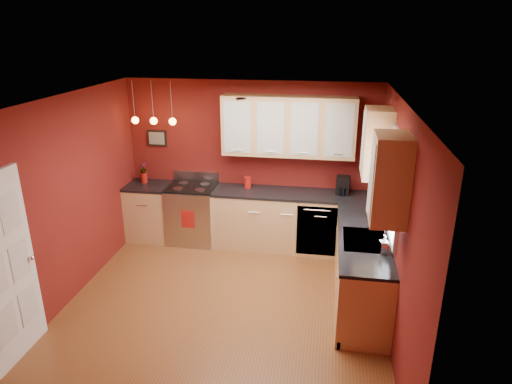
% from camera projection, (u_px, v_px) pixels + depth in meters
% --- Properties ---
extents(floor, '(4.20, 4.20, 0.00)m').
position_uv_depth(floor, '(224.00, 307.00, 5.81)').
color(floor, brown).
rests_on(floor, ground).
extents(ceiling, '(4.00, 4.20, 0.02)m').
position_uv_depth(ceiling, '(218.00, 102.00, 4.91)').
color(ceiling, beige).
rests_on(ceiling, wall_back).
extents(wall_back, '(4.00, 0.02, 2.60)m').
position_uv_depth(wall_back, '(251.00, 163.00, 7.31)').
color(wall_back, maroon).
rests_on(wall_back, floor).
extents(wall_front, '(4.00, 0.02, 2.60)m').
position_uv_depth(wall_front, '(156.00, 320.00, 3.42)').
color(wall_front, maroon).
rests_on(wall_front, floor).
extents(wall_left, '(0.02, 4.20, 2.60)m').
position_uv_depth(wall_left, '(64.00, 203.00, 5.66)').
color(wall_left, maroon).
rests_on(wall_left, floor).
extents(wall_right, '(0.02, 4.20, 2.60)m').
position_uv_depth(wall_right, '(396.00, 224.00, 5.06)').
color(wall_right, maroon).
rests_on(wall_right, floor).
extents(base_cabinets_back_left, '(0.70, 0.60, 0.90)m').
position_uv_depth(base_cabinets_back_left, '(151.00, 212.00, 7.57)').
color(base_cabinets_back_left, tan).
rests_on(base_cabinets_back_left, floor).
extents(base_cabinets_back_right, '(2.54, 0.60, 0.90)m').
position_uv_depth(base_cabinets_back_right, '(294.00, 222.00, 7.21)').
color(base_cabinets_back_right, tan).
rests_on(base_cabinets_back_right, floor).
extents(base_cabinets_right, '(0.60, 2.10, 0.90)m').
position_uv_depth(base_cabinets_right, '(361.00, 269.00, 5.82)').
color(base_cabinets_right, tan).
rests_on(base_cabinets_right, floor).
extents(counter_back_left, '(0.70, 0.62, 0.04)m').
position_uv_depth(counter_back_left, '(148.00, 186.00, 7.41)').
color(counter_back_left, black).
rests_on(counter_back_left, base_cabinets_back_left).
extents(counter_back_right, '(2.54, 0.62, 0.04)m').
position_uv_depth(counter_back_right, '(294.00, 194.00, 7.05)').
color(counter_back_right, black).
rests_on(counter_back_right, base_cabinets_back_right).
extents(counter_right, '(0.62, 2.10, 0.04)m').
position_uv_depth(counter_right, '(364.00, 236.00, 5.65)').
color(counter_right, black).
rests_on(counter_right, base_cabinets_right).
extents(gas_range, '(0.76, 0.64, 1.11)m').
position_uv_depth(gas_range, '(193.00, 213.00, 7.45)').
color(gas_range, '#ADADB1').
rests_on(gas_range, floor).
extents(dishwasher_front, '(0.60, 0.02, 0.80)m').
position_uv_depth(dishwasher_front, '(316.00, 231.00, 6.89)').
color(dishwasher_front, '#ADADB1').
rests_on(dishwasher_front, base_cabinets_back_right).
extents(sink, '(0.50, 0.70, 0.33)m').
position_uv_depth(sink, '(364.00, 241.00, 5.52)').
color(sink, gray).
rests_on(sink, counter_right).
extents(window, '(0.06, 1.02, 1.22)m').
position_uv_depth(window, '(394.00, 182.00, 5.21)').
color(window, white).
rests_on(window, wall_right).
extents(door_left_wall, '(0.12, 0.82, 2.05)m').
position_uv_depth(door_left_wall, '(6.00, 271.00, 4.64)').
color(door_left_wall, white).
rests_on(door_left_wall, floor).
extents(upper_cabinets_back, '(2.00, 0.35, 0.90)m').
position_uv_depth(upper_cabinets_back, '(288.00, 126.00, 6.83)').
color(upper_cabinets_back, tan).
rests_on(upper_cabinets_back, wall_back).
extents(upper_cabinets_right, '(0.35, 1.95, 0.90)m').
position_uv_depth(upper_cabinets_right, '(383.00, 159.00, 5.16)').
color(upper_cabinets_right, tan).
rests_on(upper_cabinets_right, wall_right).
extents(wall_picture, '(0.32, 0.03, 0.26)m').
position_uv_depth(wall_picture, '(157.00, 138.00, 7.40)').
color(wall_picture, black).
rests_on(wall_picture, wall_back).
extents(pendant_lights, '(0.71, 0.11, 0.66)m').
position_uv_depth(pendant_lights, '(154.00, 120.00, 6.96)').
color(pendant_lights, gray).
rests_on(pendant_lights, ceiling).
extents(red_canister, '(0.12, 0.12, 0.18)m').
position_uv_depth(red_canister, '(248.00, 182.00, 7.24)').
color(red_canister, '#A01511').
rests_on(red_canister, counter_back_right).
extents(red_vase, '(0.10, 0.10, 0.16)m').
position_uv_depth(red_vase, '(144.00, 178.00, 7.48)').
color(red_vase, '#A01511').
rests_on(red_vase, counter_back_left).
extents(flowers, '(0.14, 0.14, 0.18)m').
position_uv_depth(flowers, '(143.00, 169.00, 7.43)').
color(flowers, '#A01511').
rests_on(flowers, red_vase).
extents(coffee_maker, '(0.22, 0.22, 0.29)m').
position_uv_depth(coffee_maker, '(343.00, 186.00, 6.93)').
color(coffee_maker, black).
rests_on(coffee_maker, counter_back_right).
extents(soap_pump, '(0.12, 0.12, 0.22)m').
position_uv_depth(soap_pump, '(384.00, 244.00, 5.16)').
color(soap_pump, white).
rests_on(soap_pump, counter_right).
extents(dish_towel, '(0.21, 0.01, 0.28)m').
position_uv_depth(dish_towel, '(188.00, 219.00, 7.13)').
color(dish_towel, '#A01511').
rests_on(dish_towel, gas_range).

